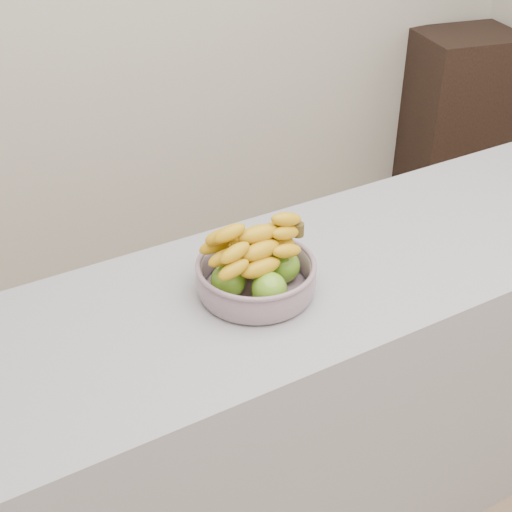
{
  "coord_description": "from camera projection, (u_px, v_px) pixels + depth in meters",
  "views": [
    {
      "loc": [
        -1.01,
        -0.72,
        1.89
      ],
      "look_at": [
        -0.33,
        0.45,
        1.0
      ],
      "focal_mm": 50.0,
      "sensor_mm": 36.0,
      "label": 1
    }
  ],
  "objects": [
    {
      "name": "counter",
      "position": [
        355.0,
        382.0,
        2.06
      ],
      "size": [
        2.0,
        0.6,
        0.9
      ],
      "primitive_type": "cube",
      "color": "#9F9FA7",
      "rests_on": "ground"
    },
    {
      "name": "cabinet",
      "position": [
        457.0,
        118.0,
        3.72
      ],
      "size": [
        0.56,
        0.49,
        0.88
      ],
      "primitive_type": "cube",
      "rotation": [
        0.0,
        0.0,
        -0.22
      ],
      "color": "black",
      "rests_on": "ground"
    },
    {
      "name": "fruit_bowl",
      "position": [
        256.0,
        272.0,
        1.64
      ],
      "size": [
        0.28,
        0.28,
        0.18
      ],
      "rotation": [
        0.0,
        0.0,
        -0.08
      ],
      "color": "#94A2B1",
      "rests_on": "counter"
    }
  ]
}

